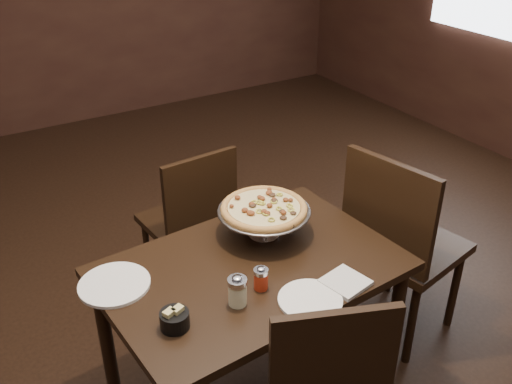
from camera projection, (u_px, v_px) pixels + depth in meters
room at (250, 79)px, 1.84m from camera, size 6.04×7.04×2.84m
dining_table at (252, 284)px, 2.20m from camera, size 1.15×0.81×0.69m
pizza_stand at (264, 209)px, 2.27m from camera, size 0.38×0.38×0.15m
parmesan_shaker at (237, 291)px, 1.93m from camera, size 0.07×0.07×0.12m
pepper_flake_shaker at (261, 278)px, 2.01m from camera, size 0.05×0.05×0.09m
packet_caddy at (175, 319)px, 1.84m from camera, size 0.10×0.10×0.08m
napkin_stack at (345, 282)px, 2.05m from camera, size 0.17×0.17×0.02m
plate_left at (114, 284)px, 2.04m from camera, size 0.26×0.26×0.01m
plate_near at (310, 300)px, 1.97m from camera, size 0.23×0.23×0.01m
serving_spatula at (298, 219)px, 2.21m from camera, size 0.17×0.17×0.02m
chair_far at (191, 218)px, 2.88m from camera, size 0.43×0.43×0.85m
chair_side at (399, 241)px, 2.58m from camera, size 0.53×0.53×0.97m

